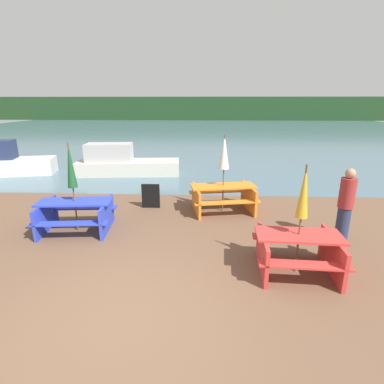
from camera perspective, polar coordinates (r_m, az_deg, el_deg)
ground_plane at (r=5.04m, az=-13.58°, el=-22.68°), size 60.00×60.00×0.00m
water at (r=35.25m, az=0.57°, el=11.67°), size 60.00×50.00×0.00m
far_treeline at (r=55.11m, az=1.35°, el=15.61°), size 80.00×1.60×4.00m
picnic_table_red at (r=6.16m, az=19.43°, el=-10.25°), size 1.66×1.47×0.78m
picnic_table_blue at (r=8.14m, az=-21.21°, el=-3.71°), size 1.93×1.54×0.79m
picnic_table_orange at (r=8.99m, az=5.90°, el=-0.65°), size 2.10×1.69×0.80m
umbrella_white at (r=8.69m, az=6.16°, el=7.49°), size 0.30×0.30×2.28m
umbrella_gold at (r=5.76m, az=20.51°, el=-0.17°), size 0.23×0.23×2.12m
umbrella_darkgreen at (r=7.83m, az=-22.14°, el=4.54°), size 0.23×0.23×2.25m
boat at (r=13.96m, az=-12.96°, el=5.38°), size 4.68×1.84×1.39m
boat_second at (r=15.80m, az=-31.48°, el=4.86°), size 3.64×1.96×1.56m
person at (r=7.79m, az=27.21°, el=-2.24°), size 0.35×0.35×1.74m
signboard at (r=9.34m, az=-7.86°, el=-0.75°), size 0.55×0.08×0.75m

